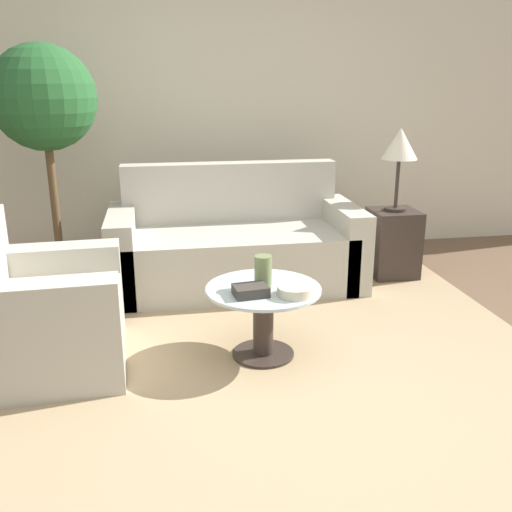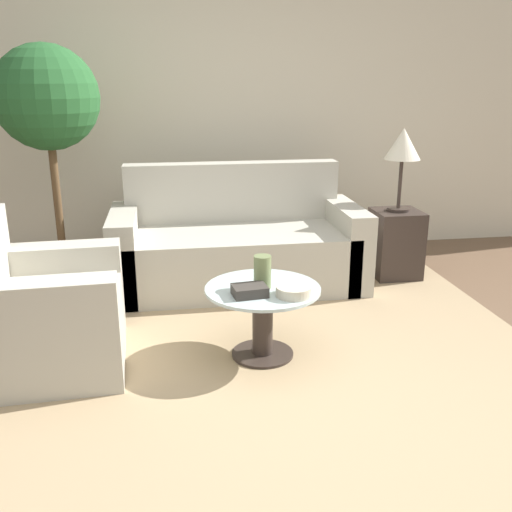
{
  "view_description": "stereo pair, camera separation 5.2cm",
  "coord_description": "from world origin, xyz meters",
  "px_view_note": "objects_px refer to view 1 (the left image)",
  "views": [
    {
      "loc": [
        -0.63,
        -2.43,
        1.6
      ],
      "look_at": [
        -0.05,
        0.86,
        0.55
      ],
      "focal_mm": 40.0,
      "sensor_mm": 36.0,
      "label": 1
    },
    {
      "loc": [
        -0.57,
        -2.44,
        1.6
      ],
      "look_at": [
        -0.05,
        0.86,
        0.55
      ],
      "focal_mm": 40.0,
      "sensor_mm": 36.0,
      "label": 2
    }
  ],
  "objects_px": {
    "potted_plant": "(45,110)",
    "book_stack": "(251,291)",
    "armchair": "(37,318)",
    "sofa_main": "(235,246)",
    "bowl": "(295,291)",
    "coffee_table": "(263,312)",
    "vase": "(263,272)",
    "table_lamp": "(400,147)"
  },
  "relations": [
    {
      "from": "sofa_main",
      "to": "bowl",
      "type": "xyz_separation_m",
      "value": [
        0.14,
        -1.47,
        0.16
      ]
    },
    {
      "from": "sofa_main",
      "to": "vase",
      "type": "relative_size",
      "value": 10.16
    },
    {
      "from": "armchair",
      "to": "coffee_table",
      "type": "xyz_separation_m",
      "value": [
        1.28,
        -0.08,
        -0.02
      ]
    },
    {
      "from": "coffee_table",
      "to": "potted_plant",
      "type": "height_order",
      "value": "potted_plant"
    },
    {
      "from": "table_lamp",
      "to": "sofa_main",
      "type": "bearing_deg",
      "value": 177.7
    },
    {
      "from": "potted_plant",
      "to": "bowl",
      "type": "distance_m",
      "value": 2.37
    },
    {
      "from": "sofa_main",
      "to": "potted_plant",
      "type": "distance_m",
      "value": 1.74
    },
    {
      "from": "table_lamp",
      "to": "armchair",
      "type": "bearing_deg",
      "value": -155.83
    },
    {
      "from": "book_stack",
      "to": "bowl",
      "type": "bearing_deg",
      "value": -16.56
    },
    {
      "from": "armchair",
      "to": "potted_plant",
      "type": "relative_size",
      "value": 0.49
    },
    {
      "from": "bowl",
      "to": "table_lamp",
      "type": "bearing_deg",
      "value": 49.99
    },
    {
      "from": "potted_plant",
      "to": "book_stack",
      "type": "distance_m",
      "value": 2.19
    },
    {
      "from": "armchair",
      "to": "book_stack",
      "type": "xyz_separation_m",
      "value": [
        1.19,
        -0.2,
        0.16
      ]
    },
    {
      "from": "potted_plant",
      "to": "book_stack",
      "type": "bearing_deg",
      "value": -50.67
    },
    {
      "from": "sofa_main",
      "to": "armchair",
      "type": "xyz_separation_m",
      "value": [
        -1.29,
        -1.23,
        0.0
      ]
    },
    {
      "from": "vase",
      "to": "sofa_main",
      "type": "bearing_deg",
      "value": 89.43
    },
    {
      "from": "sofa_main",
      "to": "bowl",
      "type": "height_order",
      "value": "sofa_main"
    },
    {
      "from": "coffee_table",
      "to": "book_stack",
      "type": "xyz_separation_m",
      "value": [
        -0.09,
        -0.11,
        0.18
      ]
    },
    {
      "from": "coffee_table",
      "to": "table_lamp",
      "type": "xyz_separation_m",
      "value": [
        1.33,
        1.26,
        0.79
      ]
    },
    {
      "from": "coffee_table",
      "to": "book_stack",
      "type": "height_order",
      "value": "book_stack"
    },
    {
      "from": "sofa_main",
      "to": "potted_plant",
      "type": "xyz_separation_m",
      "value": [
        -1.37,
        0.12,
        1.07
      ]
    },
    {
      "from": "table_lamp",
      "to": "vase",
      "type": "height_order",
      "value": "table_lamp"
    },
    {
      "from": "sofa_main",
      "to": "potted_plant",
      "type": "height_order",
      "value": "potted_plant"
    },
    {
      "from": "vase",
      "to": "coffee_table",
      "type": "bearing_deg",
      "value": -17.98
    },
    {
      "from": "table_lamp",
      "to": "potted_plant",
      "type": "xyz_separation_m",
      "value": [
        -2.69,
        0.17,
        0.3
      ]
    },
    {
      "from": "armchair",
      "to": "book_stack",
      "type": "bearing_deg",
      "value": -102.11
    },
    {
      "from": "sofa_main",
      "to": "coffee_table",
      "type": "bearing_deg",
      "value": -90.49
    },
    {
      "from": "sofa_main",
      "to": "table_lamp",
      "type": "height_order",
      "value": "table_lamp"
    },
    {
      "from": "vase",
      "to": "book_stack",
      "type": "relative_size",
      "value": 0.94
    },
    {
      "from": "table_lamp",
      "to": "bowl",
      "type": "height_order",
      "value": "table_lamp"
    },
    {
      "from": "coffee_table",
      "to": "vase",
      "type": "xyz_separation_m",
      "value": [
        -0.0,
        0.0,
        0.25
      ]
    },
    {
      "from": "armchair",
      "to": "coffee_table",
      "type": "relative_size",
      "value": 1.33
    },
    {
      "from": "sofa_main",
      "to": "vase",
      "type": "height_order",
      "value": "sofa_main"
    },
    {
      "from": "coffee_table",
      "to": "vase",
      "type": "height_order",
      "value": "vase"
    },
    {
      "from": "book_stack",
      "to": "potted_plant",
      "type": "bearing_deg",
      "value": 122.59
    },
    {
      "from": "table_lamp",
      "to": "bowl",
      "type": "relative_size",
      "value": 3.33
    },
    {
      "from": "vase",
      "to": "bowl",
      "type": "xyz_separation_m",
      "value": [
        0.15,
        -0.16,
        -0.07
      ]
    },
    {
      "from": "potted_plant",
      "to": "book_stack",
      "type": "relative_size",
      "value": 9.05
    },
    {
      "from": "armchair",
      "to": "coffee_table",
      "type": "bearing_deg",
      "value": -96.37
    },
    {
      "from": "sofa_main",
      "to": "vase",
      "type": "distance_m",
      "value": 1.33
    },
    {
      "from": "book_stack",
      "to": "vase",
      "type": "bearing_deg",
      "value": 44.87
    },
    {
      "from": "armchair",
      "to": "coffee_table",
      "type": "height_order",
      "value": "armchair"
    }
  ]
}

